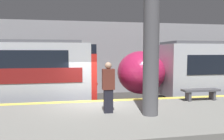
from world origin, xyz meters
name	(u,v)px	position (x,y,z in m)	size (l,w,h in m)	color
ground_plane	(96,125)	(0.00, 0.00, 0.00)	(120.00, 120.00, 0.00)	#33302D
platform	(103,131)	(0.00, -2.04, 0.51)	(40.00, 4.07, 1.03)	slate
station_rear_barrier	(86,58)	(0.00, 6.91, 2.53)	(50.00, 0.15, 5.06)	#939399
support_pillar_near	(151,50)	(1.41, -2.29, 2.99)	(0.47, 0.47, 3.94)	#56565B
person_walking	(108,86)	(0.18, -1.84, 1.85)	(0.38, 0.24, 1.60)	black
platform_bench	(201,92)	(4.06, -0.75, 1.35)	(1.50, 0.40, 0.45)	#4C4C51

